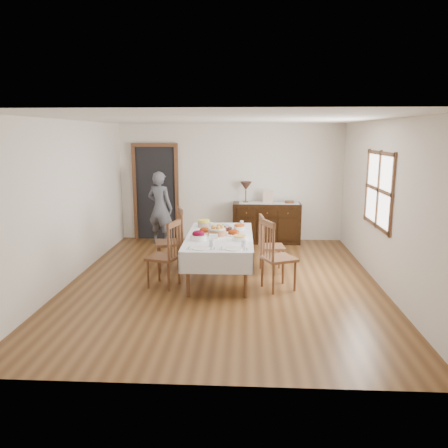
{
  "coord_description": "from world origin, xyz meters",
  "views": [
    {
      "loc": [
        0.37,
        -6.79,
        2.38
      ],
      "look_at": [
        0.0,
        0.1,
        0.95
      ],
      "focal_mm": 35.0,
      "sensor_mm": 36.0,
      "label": 1
    }
  ],
  "objects_px": {
    "chair_left_near": "(166,254)",
    "chair_left_far": "(172,239)",
    "dining_table": "(220,241)",
    "chair_right_far": "(269,244)",
    "sideboard": "(266,223)",
    "person": "(160,206)",
    "chair_right_near": "(276,255)",
    "table_lamp": "(246,187)"
  },
  "relations": [
    {
      "from": "dining_table",
      "to": "person",
      "type": "xyz_separation_m",
      "value": [
        -1.44,
        2.24,
        0.21
      ]
    },
    {
      "from": "dining_table",
      "to": "chair_left_near",
      "type": "xyz_separation_m",
      "value": [
        -0.81,
        -0.48,
        -0.1
      ]
    },
    {
      "from": "chair_left_near",
      "to": "chair_left_far",
      "type": "relative_size",
      "value": 0.96
    },
    {
      "from": "chair_left_far",
      "to": "sideboard",
      "type": "xyz_separation_m",
      "value": [
        1.74,
        2.08,
        -0.11
      ]
    },
    {
      "from": "dining_table",
      "to": "person",
      "type": "relative_size",
      "value": 1.26
    },
    {
      "from": "chair_right_far",
      "to": "table_lamp",
      "type": "relative_size",
      "value": 2.18
    },
    {
      "from": "sideboard",
      "to": "person",
      "type": "bearing_deg",
      "value": -173.84
    },
    {
      "from": "chair_left_near",
      "to": "chair_right_far",
      "type": "xyz_separation_m",
      "value": [
        1.64,
        0.86,
        -0.03
      ]
    },
    {
      "from": "dining_table",
      "to": "chair_right_far",
      "type": "xyz_separation_m",
      "value": [
        0.84,
        0.37,
        -0.13
      ]
    },
    {
      "from": "chair_right_near",
      "to": "person",
      "type": "distance_m",
      "value": 3.63
    },
    {
      "from": "chair_left_near",
      "to": "chair_left_far",
      "type": "distance_m",
      "value": 0.9
    },
    {
      "from": "sideboard",
      "to": "table_lamp",
      "type": "bearing_deg",
      "value": 175.78
    },
    {
      "from": "chair_left_near",
      "to": "person",
      "type": "xyz_separation_m",
      "value": [
        -0.63,
        2.73,
        0.31
      ]
    },
    {
      "from": "chair_right_far",
      "to": "sideboard",
      "type": "relative_size",
      "value": 0.68
    },
    {
      "from": "chair_right_far",
      "to": "person",
      "type": "distance_m",
      "value": 2.97
    },
    {
      "from": "chair_left_near",
      "to": "person",
      "type": "height_order",
      "value": "person"
    },
    {
      "from": "chair_right_near",
      "to": "table_lamp",
      "type": "distance_m",
      "value": 3.16
    },
    {
      "from": "chair_left_near",
      "to": "sideboard",
      "type": "xyz_separation_m",
      "value": [
        1.69,
        2.98,
        -0.09
      ]
    },
    {
      "from": "chair_left_near",
      "to": "person",
      "type": "relative_size",
      "value": 0.63
    },
    {
      "from": "chair_left_near",
      "to": "chair_right_near",
      "type": "bearing_deg",
      "value": 106.1
    },
    {
      "from": "dining_table",
      "to": "sideboard",
      "type": "relative_size",
      "value": 1.44
    },
    {
      "from": "chair_right_far",
      "to": "person",
      "type": "bearing_deg",
      "value": 44.34
    },
    {
      "from": "person",
      "to": "dining_table",
      "type": "bearing_deg",
      "value": 142.59
    },
    {
      "from": "chair_left_near",
      "to": "sideboard",
      "type": "distance_m",
      "value": 3.43
    },
    {
      "from": "chair_left_near",
      "to": "chair_right_near",
      "type": "relative_size",
      "value": 0.96
    },
    {
      "from": "chair_right_near",
      "to": "chair_right_far",
      "type": "height_order",
      "value": "chair_right_near"
    },
    {
      "from": "chair_right_near",
      "to": "dining_table",
      "type": "bearing_deg",
      "value": 35.44
    },
    {
      "from": "chair_left_near",
      "to": "chair_right_near",
      "type": "distance_m",
      "value": 1.7
    },
    {
      "from": "table_lamp",
      "to": "chair_right_far",
      "type": "bearing_deg",
      "value": -79.05
    },
    {
      "from": "chair_left_near",
      "to": "chair_right_far",
      "type": "relative_size",
      "value": 1.06
    },
    {
      "from": "chair_right_far",
      "to": "sideboard",
      "type": "distance_m",
      "value": 2.12
    },
    {
      "from": "dining_table",
      "to": "chair_left_near",
      "type": "distance_m",
      "value": 0.95
    },
    {
      "from": "dining_table",
      "to": "chair_left_near",
      "type": "relative_size",
      "value": 2.01
    },
    {
      "from": "dining_table",
      "to": "chair_left_far",
      "type": "bearing_deg",
      "value": 153.66
    },
    {
      "from": "chair_left_far",
      "to": "chair_right_far",
      "type": "distance_m",
      "value": 1.7
    },
    {
      "from": "chair_left_far",
      "to": "sideboard",
      "type": "distance_m",
      "value": 2.72
    },
    {
      "from": "dining_table",
      "to": "table_lamp",
      "type": "xyz_separation_m",
      "value": [
        0.42,
        2.53,
        0.6
      ]
    },
    {
      "from": "sideboard",
      "to": "person",
      "type": "xyz_separation_m",
      "value": [
        -2.32,
        -0.25,
        0.4
      ]
    },
    {
      "from": "dining_table",
      "to": "sideboard",
      "type": "xyz_separation_m",
      "value": [
        0.88,
        2.49,
        -0.2
      ]
    },
    {
      "from": "chair_right_near",
      "to": "sideboard",
      "type": "xyz_separation_m",
      "value": [
        -0.01,
        3.01,
        -0.11
      ]
    },
    {
      "from": "dining_table",
      "to": "chair_left_near",
      "type": "bearing_deg",
      "value": -149.84
    },
    {
      "from": "chair_right_far",
      "to": "chair_left_far",
      "type": "bearing_deg",
      "value": 82.42
    }
  ]
}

